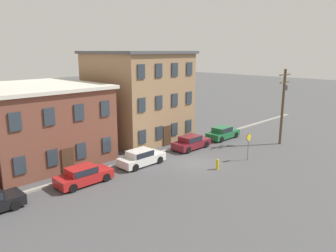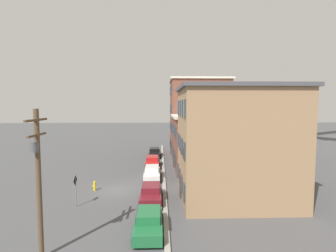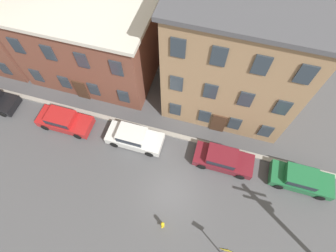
{
  "view_description": "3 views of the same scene",
  "coord_description": "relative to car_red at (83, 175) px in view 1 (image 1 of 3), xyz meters",
  "views": [
    {
      "loc": [
        -22.04,
        -18.47,
        10.15
      ],
      "look_at": [
        -0.99,
        2.61,
        3.24
      ],
      "focal_mm": 35.0,
      "sensor_mm": 36.0,
      "label": 1
    },
    {
      "loc": [
        25.56,
        4.09,
        8.4
      ],
      "look_at": [
        -0.71,
        4.89,
        6.31
      ],
      "focal_mm": 28.0,
      "sensor_mm": 36.0,
      "label": 2
    },
    {
      "loc": [
        1.15,
        -4.76,
        19.05
      ],
      "look_at": [
        -1.12,
        3.17,
        3.91
      ],
      "focal_mm": 28.0,
      "sensor_mm": 36.0,
      "label": 3
    }
  ],
  "objects": [
    {
      "name": "car_white",
      "position": [
        5.97,
        0.12,
        0.0
      ],
      "size": [
        4.4,
        1.92,
        1.43
      ],
      "color": "silver",
      "rests_on": "ground_plane"
    },
    {
      "name": "apartment_far",
      "position": [
        12.04,
        7.74,
        4.3
      ],
      "size": [
        9.85,
        10.07,
        10.08
      ],
      "color": "#9E7A56",
      "rests_on": "ground_plane"
    },
    {
      "name": "utility_pole",
      "position": [
        21.42,
        -5.51,
        3.88
      ],
      "size": [
        2.4,
        0.44,
        8.22
      ],
      "color": "brown",
      "rests_on": "ground_plane"
    },
    {
      "name": "fire_hydrant",
      "position": [
        9.95,
        -5.43,
        -0.27
      ],
      "size": [
        0.24,
        0.34,
        0.96
      ],
      "color": "yellow",
      "rests_on": "ground_plane"
    },
    {
      "name": "kerb_strip",
      "position": [
        9.86,
        1.46,
        -0.67
      ],
      "size": [
        56.0,
        0.36,
        0.16
      ],
      "primitive_type": "cube",
      "color": "#9E998E",
      "rests_on": "ground_plane"
    },
    {
      "name": "apartment_midblock",
      "position": [
        0.31,
        8.63,
        2.79
      ],
      "size": [
        10.94,
        11.86,
        7.05
      ],
      "color": "brown",
      "rests_on": "ground_plane"
    },
    {
      "name": "car_red",
      "position": [
        0.0,
        0.0,
        0.0
      ],
      "size": [
        4.4,
        1.92,
        1.43
      ],
      "color": "#B21E1E",
      "rests_on": "ground_plane"
    },
    {
      "name": "caution_sign",
      "position": [
        14.02,
        -5.96,
        1.04
      ],
      "size": [
        0.92,
        0.08,
        2.68
      ],
      "color": "slate",
      "rests_on": "ground_plane"
    },
    {
      "name": "car_maroon",
      "position": [
        12.96,
        0.25,
        0.0
      ],
      "size": [
        4.4,
        1.92,
        1.43
      ],
      "color": "maroon",
      "rests_on": "ground_plane"
    },
    {
      "name": "car_green",
      "position": [
        18.64,
        0.28,
        0.0
      ],
      "size": [
        4.4,
        1.92,
        1.43
      ],
      "color": "#1E6638",
      "rests_on": "ground_plane"
    },
    {
      "name": "ground_plane",
      "position": [
        9.86,
        -3.04,
        -0.75
      ],
      "size": [
        200.0,
        200.0,
        0.0
      ],
      "primitive_type": "plane",
      "color": "#4C4C4F"
    }
  ]
}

